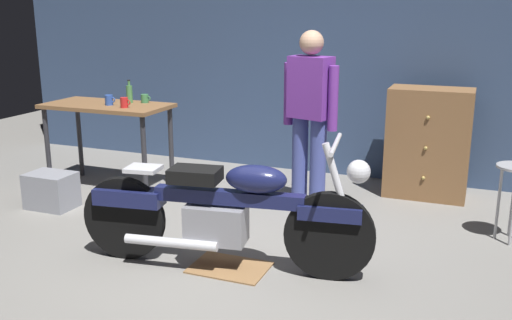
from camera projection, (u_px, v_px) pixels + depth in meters
ground_plane at (220, 267)px, 4.27m from camera, size 12.00×12.00×0.00m
back_wall at (325, 37)px, 6.39m from camera, size 8.00×0.12×3.10m
workbench at (107, 115)px, 5.97m from camera, size 1.30×0.64×0.90m
motorcycle at (225, 210)px, 4.15m from camera, size 2.18×0.69×1.00m
person_standing at (310, 113)px, 5.29m from camera, size 0.55×0.32×1.67m
wooden_dresser at (428, 143)px, 5.76m from camera, size 0.80×0.47×1.10m
drip_tray at (229, 268)px, 4.25m from camera, size 0.56×0.40×0.01m
storage_bin at (51, 190)px, 5.51m from camera, size 0.44×0.32×0.34m
mug_blue_enamel at (109, 100)px, 5.86m from camera, size 0.12×0.08×0.10m
mug_green_speckled at (145, 99)px, 6.00m from camera, size 0.11×0.08×0.09m
mug_red_diner at (124, 103)px, 5.70m from camera, size 0.11×0.08×0.10m
bottle at (129, 94)px, 5.99m from camera, size 0.06×0.06×0.24m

